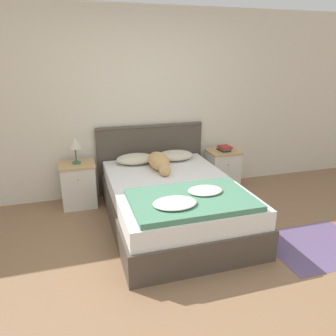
{
  "coord_description": "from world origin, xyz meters",
  "views": [
    {
      "loc": [
        -0.94,
        -2.38,
        1.92
      ],
      "look_at": [
        0.15,
        1.2,
        0.64
      ],
      "focal_mm": 35.0,
      "sensor_mm": 36.0,
      "label": 1
    }
  ],
  "objects_px": {
    "book_stack": "(225,148)",
    "dog": "(159,162)",
    "nightstand_right": "(223,169)",
    "pillow_right": "(175,155)",
    "nightstand_left": "(79,185)",
    "pillow_left": "(135,159)",
    "table_lamp": "(75,143)",
    "bed": "(173,203)"
  },
  "relations": [
    {
      "from": "bed",
      "to": "pillow_right",
      "type": "xyz_separation_m",
      "value": [
        0.28,
        0.81,
        0.33
      ]
    },
    {
      "from": "dog",
      "to": "table_lamp",
      "type": "xyz_separation_m",
      "value": [
        -1.02,
        0.37,
        0.23
      ]
    },
    {
      "from": "pillow_right",
      "to": "table_lamp",
      "type": "relative_size",
      "value": 1.44
    },
    {
      "from": "nightstand_left",
      "to": "book_stack",
      "type": "xyz_separation_m",
      "value": [
        2.11,
        -0.01,
        0.33
      ]
    },
    {
      "from": "pillow_right",
      "to": "book_stack",
      "type": "relative_size",
      "value": 2.35
    },
    {
      "from": "nightstand_right",
      "to": "table_lamp",
      "type": "distance_m",
      "value": 2.18
    },
    {
      "from": "nightstand_right",
      "to": "pillow_left",
      "type": "xyz_separation_m",
      "value": [
        -1.33,
        -0.03,
        0.3
      ]
    },
    {
      "from": "pillow_right",
      "to": "book_stack",
      "type": "xyz_separation_m",
      "value": [
        0.77,
        0.02,
        0.03
      ]
    },
    {
      "from": "bed",
      "to": "table_lamp",
      "type": "relative_size",
      "value": 5.85
    },
    {
      "from": "pillow_left",
      "to": "book_stack",
      "type": "height_order",
      "value": "book_stack"
    },
    {
      "from": "pillow_right",
      "to": "dog",
      "type": "xyz_separation_m",
      "value": [
        -0.32,
        -0.33,
        0.03
      ]
    },
    {
      "from": "nightstand_right",
      "to": "book_stack",
      "type": "height_order",
      "value": "book_stack"
    },
    {
      "from": "book_stack",
      "to": "pillow_left",
      "type": "bearing_deg",
      "value": -179.18
    },
    {
      "from": "book_stack",
      "to": "dog",
      "type": "bearing_deg",
      "value": -162.24
    },
    {
      "from": "nightstand_right",
      "to": "dog",
      "type": "bearing_deg",
      "value": -161.54
    },
    {
      "from": "nightstand_left",
      "to": "pillow_left",
      "type": "xyz_separation_m",
      "value": [
        0.77,
        -0.03,
        0.3
      ]
    },
    {
      "from": "table_lamp",
      "to": "book_stack",
      "type": "bearing_deg",
      "value": -0.65
    },
    {
      "from": "pillow_left",
      "to": "pillow_right",
      "type": "relative_size",
      "value": 1.0
    },
    {
      "from": "book_stack",
      "to": "table_lamp",
      "type": "relative_size",
      "value": 0.61
    },
    {
      "from": "pillow_right",
      "to": "book_stack",
      "type": "distance_m",
      "value": 0.78
    },
    {
      "from": "pillow_right",
      "to": "nightstand_left",
      "type": "bearing_deg",
      "value": 178.64
    },
    {
      "from": "pillow_right",
      "to": "dog",
      "type": "height_order",
      "value": "dog"
    },
    {
      "from": "nightstand_right",
      "to": "table_lamp",
      "type": "height_order",
      "value": "table_lamp"
    },
    {
      "from": "pillow_left",
      "to": "table_lamp",
      "type": "distance_m",
      "value": 0.81
    },
    {
      "from": "pillow_left",
      "to": "book_stack",
      "type": "relative_size",
      "value": 2.35
    },
    {
      "from": "pillow_left",
      "to": "nightstand_left",
      "type": "bearing_deg",
      "value": 177.63
    },
    {
      "from": "nightstand_right",
      "to": "pillow_left",
      "type": "relative_size",
      "value": 1.16
    },
    {
      "from": "dog",
      "to": "table_lamp",
      "type": "bearing_deg",
      "value": 159.79
    },
    {
      "from": "pillow_left",
      "to": "dog",
      "type": "relative_size",
      "value": 0.72
    },
    {
      "from": "dog",
      "to": "nightstand_left",
      "type": "bearing_deg",
      "value": 160.36
    },
    {
      "from": "nightstand_left",
      "to": "pillow_right",
      "type": "distance_m",
      "value": 1.37
    },
    {
      "from": "bed",
      "to": "pillow_left",
      "type": "distance_m",
      "value": 0.92
    },
    {
      "from": "nightstand_left",
      "to": "dog",
      "type": "bearing_deg",
      "value": -19.64
    },
    {
      "from": "pillow_left",
      "to": "dog",
      "type": "distance_m",
      "value": 0.41
    },
    {
      "from": "nightstand_right",
      "to": "dog",
      "type": "distance_m",
      "value": 1.19
    },
    {
      "from": "dog",
      "to": "book_stack",
      "type": "relative_size",
      "value": 3.25
    },
    {
      "from": "pillow_right",
      "to": "nightstand_right",
      "type": "bearing_deg",
      "value": 2.37
    },
    {
      "from": "nightstand_left",
      "to": "dog",
      "type": "height_order",
      "value": "dog"
    },
    {
      "from": "bed",
      "to": "pillow_right",
      "type": "height_order",
      "value": "pillow_right"
    },
    {
      "from": "bed",
      "to": "nightstand_right",
      "type": "xyz_separation_m",
      "value": [
        1.05,
        0.84,
        0.04
      ]
    },
    {
      "from": "book_stack",
      "to": "table_lamp",
      "type": "bearing_deg",
      "value": 179.35
    },
    {
      "from": "pillow_left",
      "to": "bed",
      "type": "bearing_deg",
      "value": -70.71
    }
  ]
}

